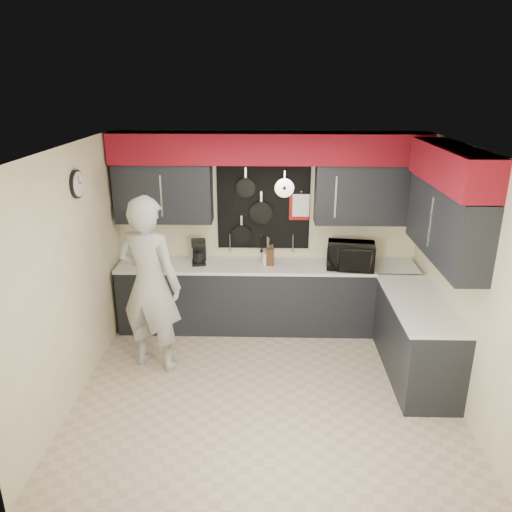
{
  "coord_description": "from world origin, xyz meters",
  "views": [
    {
      "loc": [
        0.03,
        -4.67,
        3.21
      ],
      "look_at": [
        -0.11,
        0.5,
        1.37
      ],
      "focal_mm": 35.0,
      "sensor_mm": 36.0,
      "label": 1
    }
  ],
  "objects_px": {
    "utensil_crock": "(267,258)",
    "coffee_maker": "(199,251)",
    "microwave": "(350,256)",
    "knife_block": "(270,257)",
    "person": "(150,285)"
  },
  "relations": [
    {
      "from": "microwave",
      "to": "person",
      "type": "bearing_deg",
      "value": -151.49
    },
    {
      "from": "microwave",
      "to": "coffee_maker",
      "type": "relative_size",
      "value": 1.84
    },
    {
      "from": "utensil_crock",
      "to": "coffee_maker",
      "type": "bearing_deg",
      "value": 178.53
    },
    {
      "from": "utensil_crock",
      "to": "knife_block",
      "type": "bearing_deg",
      "value": -25.44
    },
    {
      "from": "utensil_crock",
      "to": "person",
      "type": "distance_m",
      "value": 1.64
    },
    {
      "from": "utensil_crock",
      "to": "person",
      "type": "height_order",
      "value": "person"
    },
    {
      "from": "microwave",
      "to": "coffee_maker",
      "type": "bearing_deg",
      "value": -175.58
    },
    {
      "from": "knife_block",
      "to": "person",
      "type": "xyz_separation_m",
      "value": [
        -1.35,
        -0.97,
        -0.0
      ]
    },
    {
      "from": "microwave",
      "to": "knife_block",
      "type": "height_order",
      "value": "microwave"
    },
    {
      "from": "knife_block",
      "to": "utensil_crock",
      "type": "xyz_separation_m",
      "value": [
        -0.04,
        0.02,
        -0.03
      ]
    },
    {
      "from": "utensil_crock",
      "to": "coffee_maker",
      "type": "relative_size",
      "value": 0.52
    },
    {
      "from": "coffee_maker",
      "to": "microwave",
      "type": "bearing_deg",
      "value": -13.36
    },
    {
      "from": "microwave",
      "to": "knife_block",
      "type": "bearing_deg",
      "value": -176.58
    },
    {
      "from": "microwave",
      "to": "knife_block",
      "type": "relative_size",
      "value": 2.69
    },
    {
      "from": "person",
      "to": "knife_block",
      "type": "bearing_deg",
      "value": -125.8
    }
  ]
}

